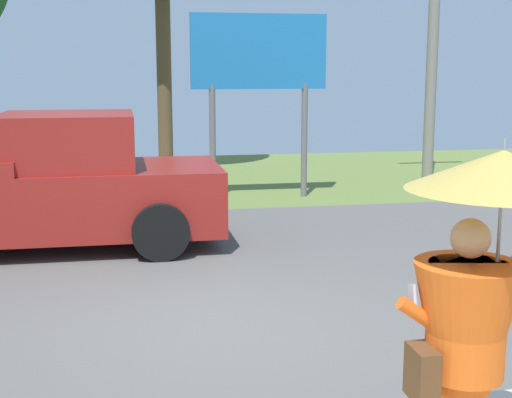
{
  "coord_description": "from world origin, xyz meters",
  "views": [
    {
      "loc": [
        -1.0,
        -6.55,
        2.5
      ],
      "look_at": [
        0.43,
        1.0,
        1.1
      ],
      "focal_mm": 50.62,
      "sensor_mm": 36.0,
      "label": 1
    }
  ],
  "objects_px": {
    "monk_pedestrian": "(473,320)",
    "roadside_billboard": "(259,65)",
    "utility_pole": "(434,8)",
    "pickup_truck": "(35,187)"
  },
  "relations": [
    {
      "from": "monk_pedestrian",
      "to": "pickup_truck",
      "type": "height_order",
      "value": "monk_pedestrian"
    },
    {
      "from": "monk_pedestrian",
      "to": "utility_pole",
      "type": "bearing_deg",
      "value": 67.14
    },
    {
      "from": "monk_pedestrian",
      "to": "pickup_truck",
      "type": "bearing_deg",
      "value": 114.5
    },
    {
      "from": "monk_pedestrian",
      "to": "utility_pole",
      "type": "distance_m",
      "value": 12.67
    },
    {
      "from": "pickup_truck",
      "to": "roadside_billboard",
      "type": "distance_m",
      "value": 5.32
    },
    {
      "from": "utility_pole",
      "to": "roadside_billboard",
      "type": "bearing_deg",
      "value": -161.82
    },
    {
      "from": "monk_pedestrian",
      "to": "utility_pole",
      "type": "relative_size",
      "value": 0.3
    },
    {
      "from": "monk_pedestrian",
      "to": "roadside_billboard",
      "type": "xyz_separation_m",
      "value": [
        0.74,
        10.08,
        1.42
      ]
    },
    {
      "from": "pickup_truck",
      "to": "utility_pole",
      "type": "xyz_separation_m",
      "value": [
        7.91,
        4.64,
        2.88
      ]
    },
    {
      "from": "utility_pole",
      "to": "roadside_billboard",
      "type": "distance_m",
      "value": 4.47
    }
  ]
}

